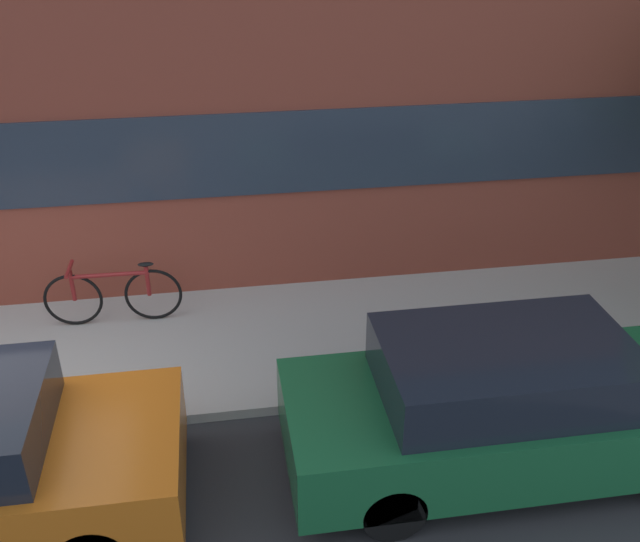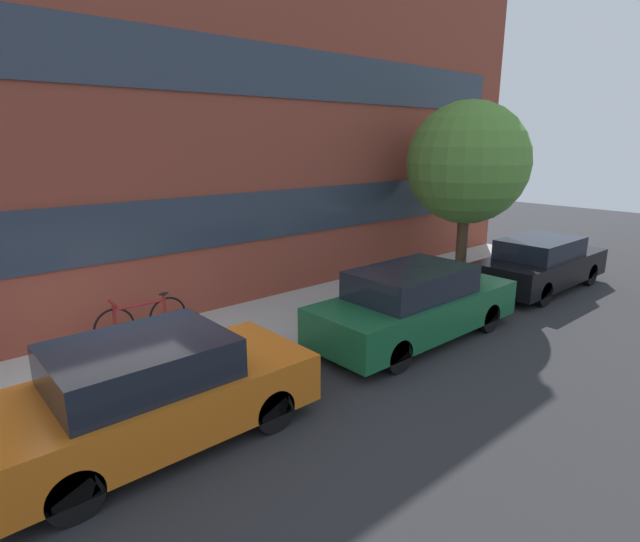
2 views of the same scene
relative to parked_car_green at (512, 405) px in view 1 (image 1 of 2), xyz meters
name	(u,v)px [view 1 (image 1 of 2)]	position (x,y,z in m)	size (l,w,h in m)	color
ground_plane	(1,443)	(-5.10, 1.05, -0.71)	(56.00, 56.00, 0.00)	#2B2B2D
sidewalk_strip	(26,363)	(-5.10, 2.40, -0.65)	(28.00, 2.71, 0.12)	#B2AFA8
parked_car_green	(512,405)	(0.00, 0.00, 0.00)	(4.50, 1.66, 1.43)	#195B33
bicycle	(113,294)	(-4.09, 3.10, -0.17)	(1.74, 0.44, 0.84)	black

